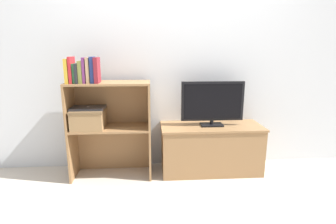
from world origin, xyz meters
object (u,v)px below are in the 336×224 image
at_px(tv_stand, 211,148).
at_px(book_navy, 93,70).
at_px(book_forest, 75,73).
at_px(book_charcoal, 78,73).
at_px(tv, 212,102).
at_px(book_maroon, 97,70).
at_px(book_tan, 89,70).
at_px(storage_basket_left, 89,117).
at_px(laptop, 88,108).
at_px(book_plum, 85,70).
at_px(book_crimson, 72,70).
at_px(book_mustard, 68,71).
at_px(book_olive, 81,72).

relative_size(tv_stand, book_navy, 4.37).
height_order(tv_stand, book_forest, book_forest).
relative_size(tv_stand, book_charcoal, 5.82).
distance_m(tv, book_maroon, 1.14).
bearing_deg(book_tan, storage_basket_left, 128.90).
bearing_deg(laptop, book_navy, -32.78).
relative_size(book_plum, book_navy, 0.97).
height_order(book_forest, book_navy, book_navy).
bearing_deg(book_maroon, laptop, 156.42).
xyz_separation_m(book_forest, book_maroon, (0.20, 0.00, 0.03)).
xyz_separation_m(book_charcoal, storage_basket_left, (0.06, 0.05, -0.42)).
xyz_separation_m(tv_stand, book_crimson, (-1.31, -0.10, 0.81)).
height_order(tv_stand, book_tan, book_tan).
distance_m(book_plum, book_navy, 0.07).
bearing_deg(book_charcoal, book_mustard, 180.00).
distance_m(tv, laptop, 1.20).
bearing_deg(book_maroon, book_crimson, 180.00).
height_order(tv, book_plum, book_plum).
bearing_deg(book_olive, tv_stand, 4.51).
bearing_deg(book_mustard, book_charcoal, 0.00).
height_order(book_mustard, book_olive, book_mustard).
bearing_deg(book_mustard, book_maroon, 0.00).
relative_size(book_plum, storage_basket_left, 0.74).
relative_size(book_olive, book_maroon, 0.86).
bearing_deg(book_crimson, book_olive, 0.00).
distance_m(book_mustard, book_navy, 0.22).
bearing_deg(book_crimson, book_maroon, 0.00).
bearing_deg(laptop, tv_stand, 2.24).
distance_m(tv_stand, book_tan, 1.42).
xyz_separation_m(book_crimson, book_maroon, (0.22, 0.00, -0.00)).
xyz_separation_m(book_mustard, book_crimson, (0.03, 0.00, 0.01)).
bearing_deg(book_forest, book_olive, 0.00).
bearing_deg(book_charcoal, book_navy, 0.00).
bearing_deg(storage_basket_left, book_tan, -51.10).
bearing_deg(book_tan, tv_stand, 4.77).
relative_size(book_forest, book_navy, 0.75).
height_order(book_forest, laptop, book_forest).
bearing_deg(tv_stand, laptop, -177.76).
bearing_deg(book_olive, book_crimson, 180.00).
xyz_separation_m(tv_stand, tv, (0.00, -0.00, 0.48)).
xyz_separation_m(book_navy, book_maroon, (0.04, 0.00, -0.00)).
height_order(book_mustard, book_maroon, book_maroon).
distance_m(tv_stand, book_navy, 1.39).
height_order(book_plum, storage_basket_left, book_plum).
relative_size(book_olive, book_plum, 0.87).
distance_m(book_forest, book_tan, 0.12).
bearing_deg(book_mustard, laptop, 19.55).
xyz_separation_m(tv, book_charcoal, (-1.26, -0.10, 0.30)).
bearing_deg(book_crimson, storage_basket_left, 24.98).
bearing_deg(tv, book_olive, -175.56).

